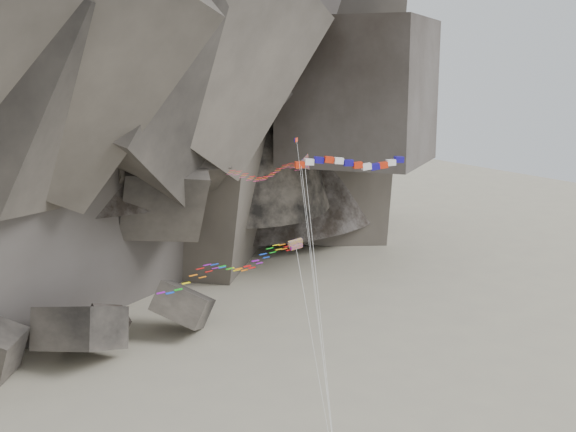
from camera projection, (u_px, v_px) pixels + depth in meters
delta_kite at (265, 172)px, 59.11m from camera, size 8.34×12.35×23.73m
banner_kite at (351, 164)px, 60.16m from camera, size 12.63×10.57×23.69m
parafoil_kite at (226, 267)px, 56.12m from camera, size 13.93×10.07×16.99m
pennant_kite at (307, 231)px, 57.20m from camera, size 3.86×9.97×25.34m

